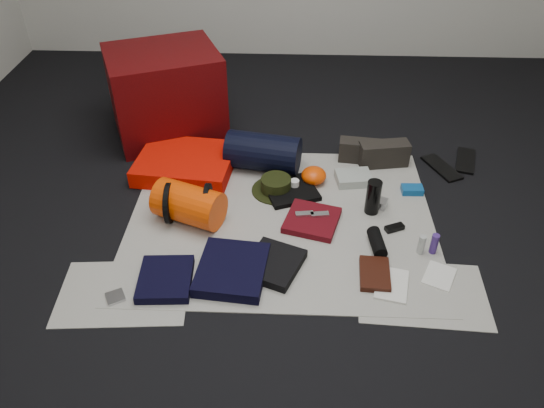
{
  "coord_description": "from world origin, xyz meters",
  "views": [
    {
      "loc": [
        0.04,
        -2.17,
        1.79
      ],
      "look_at": [
        -0.05,
        0.0,
        0.1
      ],
      "focal_mm": 35.0,
      "sensor_mm": 36.0,
      "label": 1
    }
  ],
  "objects_px": {
    "red_cabinet": "(166,93)",
    "stuff_sack": "(189,204)",
    "water_bottle": "(373,197)",
    "navy_duffel": "(263,152)",
    "paperback_book": "(375,274)",
    "sleeping_pad": "(186,163)",
    "compact_camera": "(376,202)"
  },
  "relations": [
    {
      "from": "red_cabinet",
      "to": "water_bottle",
      "type": "height_order",
      "value": "red_cabinet"
    },
    {
      "from": "sleeping_pad",
      "to": "water_bottle",
      "type": "relative_size",
      "value": 2.82
    },
    {
      "from": "red_cabinet",
      "to": "paperback_book",
      "type": "distance_m",
      "value": 1.79
    },
    {
      "from": "sleeping_pad",
      "to": "paperback_book",
      "type": "distance_m",
      "value": 1.32
    },
    {
      "from": "stuff_sack",
      "to": "sleeping_pad",
      "type": "bearing_deg",
      "value": 102.21
    },
    {
      "from": "red_cabinet",
      "to": "compact_camera",
      "type": "bearing_deg",
      "value": -53.11
    },
    {
      "from": "water_bottle",
      "to": "paperback_book",
      "type": "relative_size",
      "value": 0.92
    },
    {
      "from": "water_bottle",
      "to": "navy_duffel",
      "type": "bearing_deg",
      "value": 146.94
    },
    {
      "from": "water_bottle",
      "to": "paperback_book",
      "type": "height_order",
      "value": "water_bottle"
    },
    {
      "from": "stuff_sack",
      "to": "compact_camera",
      "type": "relative_size",
      "value": 3.13
    },
    {
      "from": "sleeping_pad",
      "to": "navy_duffel",
      "type": "height_order",
      "value": "navy_duffel"
    },
    {
      "from": "red_cabinet",
      "to": "stuff_sack",
      "type": "relative_size",
      "value": 1.9
    },
    {
      "from": "water_bottle",
      "to": "paperback_book",
      "type": "bearing_deg",
      "value": -94.33
    },
    {
      "from": "sleeping_pad",
      "to": "navy_duffel",
      "type": "distance_m",
      "value": 0.46
    },
    {
      "from": "red_cabinet",
      "to": "navy_duffel",
      "type": "bearing_deg",
      "value": -55.72
    },
    {
      "from": "compact_camera",
      "to": "sleeping_pad",
      "type": "bearing_deg",
      "value": -172.02
    },
    {
      "from": "sleeping_pad",
      "to": "stuff_sack",
      "type": "bearing_deg",
      "value": -77.79
    },
    {
      "from": "stuff_sack",
      "to": "navy_duffel",
      "type": "height_order",
      "value": "navy_duffel"
    },
    {
      "from": "red_cabinet",
      "to": "compact_camera",
      "type": "distance_m",
      "value": 1.51
    },
    {
      "from": "sleeping_pad",
      "to": "paperback_book",
      "type": "height_order",
      "value": "sleeping_pad"
    },
    {
      "from": "sleeping_pad",
      "to": "water_bottle",
      "type": "xyz_separation_m",
      "value": [
        1.06,
        -0.35,
        0.05
      ]
    },
    {
      "from": "stuff_sack",
      "to": "compact_camera",
      "type": "xyz_separation_m",
      "value": [
        1.0,
        0.16,
        -0.08
      ]
    },
    {
      "from": "red_cabinet",
      "to": "navy_duffel",
      "type": "height_order",
      "value": "red_cabinet"
    },
    {
      "from": "stuff_sack",
      "to": "compact_camera",
      "type": "distance_m",
      "value": 1.01
    },
    {
      "from": "navy_duffel",
      "to": "water_bottle",
      "type": "height_order",
      "value": "navy_duffel"
    },
    {
      "from": "red_cabinet",
      "to": "water_bottle",
      "type": "relative_size",
      "value": 3.43
    },
    {
      "from": "sleeping_pad",
      "to": "paperback_book",
      "type": "relative_size",
      "value": 2.58
    },
    {
      "from": "compact_camera",
      "to": "red_cabinet",
      "type": "bearing_deg",
      "value": 172.33
    },
    {
      "from": "stuff_sack",
      "to": "paperback_book",
      "type": "height_order",
      "value": "stuff_sack"
    },
    {
      "from": "sleeping_pad",
      "to": "compact_camera",
      "type": "xyz_separation_m",
      "value": [
        1.09,
        -0.3,
        -0.03
      ]
    },
    {
      "from": "red_cabinet",
      "to": "stuff_sack",
      "type": "bearing_deg",
      "value": -95.32
    },
    {
      "from": "compact_camera",
      "to": "paperback_book",
      "type": "xyz_separation_m",
      "value": [
        -0.07,
        -0.54,
        -0.01
      ]
    }
  ]
}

